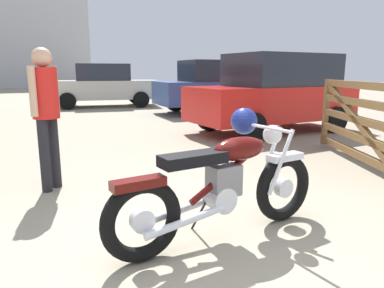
# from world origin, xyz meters

# --- Properties ---
(ground_plane) EXTENTS (80.00, 80.00, 0.00)m
(ground_plane) POSITION_xyz_m (0.00, 0.00, 0.00)
(ground_plane) COLOR gray
(vintage_motorcycle) EXTENTS (2.08, 0.73, 1.07)m
(vintage_motorcycle) POSITION_xyz_m (0.40, 0.26, 0.49)
(vintage_motorcycle) COLOR black
(vintage_motorcycle) RESTS_ON ground_plane
(timber_gate) EXTENTS (1.16, 2.37, 1.60)m
(timber_gate) POSITION_xyz_m (3.41, 1.26, 0.70)
(timber_gate) COLOR brown
(timber_gate) RESTS_ON ground_plane
(bystander) EXTENTS (0.34, 0.36, 1.66)m
(bystander) POSITION_xyz_m (-0.82, 2.23, 1.02)
(bystander) COLOR black
(bystander) RESTS_ON ground_plane
(white_estate_far) EXTENTS (4.80, 2.19, 1.74)m
(white_estate_far) POSITION_xyz_m (5.43, 8.28, 0.94)
(white_estate_far) COLOR black
(white_estate_far) RESTS_ON ground_plane
(red_hatchback_near) EXTENTS (3.96, 1.95, 1.78)m
(red_hatchback_near) POSITION_xyz_m (4.29, 4.40, 0.92)
(red_hatchback_near) COLOR black
(red_hatchback_near) RESTS_ON ground_plane
(silver_sedan_mid) EXTENTS (4.44, 2.49, 1.67)m
(silver_sedan_mid) POSITION_xyz_m (2.05, 12.16, 0.84)
(silver_sedan_mid) COLOR black
(silver_sedan_mid) RESTS_ON ground_plane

